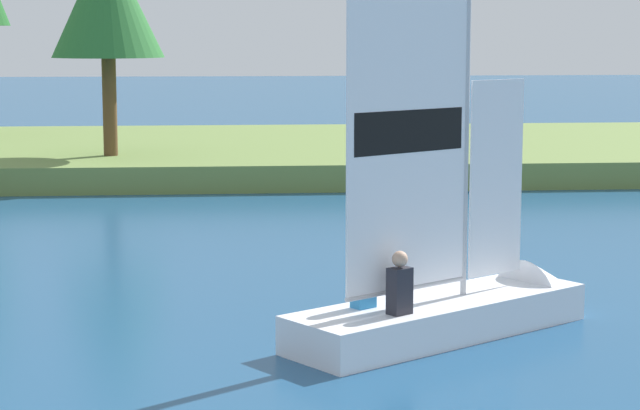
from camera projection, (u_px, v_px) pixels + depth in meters
shore_bank at (231, 153)px, 35.43m from camera, size 80.00×12.93×0.68m
sailboat at (473, 293)px, 15.86m from camera, size 4.77×3.78×6.08m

